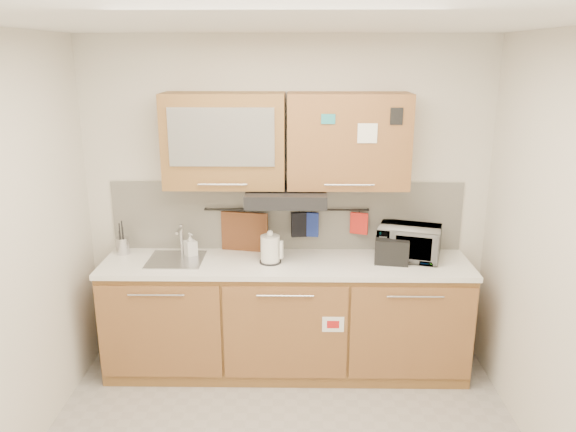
{
  "coord_description": "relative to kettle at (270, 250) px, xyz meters",
  "views": [
    {
      "loc": [
        0.08,
        -2.84,
        2.45
      ],
      "look_at": [
        0.02,
        1.05,
        1.32
      ],
      "focal_mm": 35.0,
      "sensor_mm": 36.0,
      "label": 1
    }
  ],
  "objects": [
    {
      "name": "toaster",
      "position": [
        0.92,
        0.0,
        -0.0
      ],
      "size": [
        0.27,
        0.19,
        0.19
      ],
      "rotation": [
        0.0,
        0.0,
        -0.16
      ],
      "color": "black",
      "rests_on": "countertop"
    },
    {
      "name": "kettle",
      "position": [
        0.0,
        0.0,
        0.0
      ],
      "size": [
        0.19,
        0.19,
        0.26
      ],
      "rotation": [
        0.0,
        0.0,
        -0.36
      ],
      "color": "silver",
      "rests_on": "countertop"
    },
    {
      "name": "soap_bottle",
      "position": [
        -0.63,
        0.13,
        -0.01
      ],
      "size": [
        0.12,
        0.12,
        0.19
      ],
      "primitive_type": "imported",
      "rotation": [
        0.0,
        0.0,
        0.63
      ],
      "color": "#999999",
      "rests_on": "countertop"
    },
    {
      "name": "cutting_board",
      "position": [
        -0.22,
        0.27,
        -0.02
      ],
      "size": [
        0.38,
        0.1,
        0.47
      ],
      "primitive_type": "cube",
      "rotation": [
        0.0,
        0.0,
        -0.19
      ],
      "color": "brown",
      "rests_on": "utensil_rail"
    },
    {
      "name": "microwave",
      "position": [
        1.07,
        0.12,
        0.03
      ],
      "size": [
        0.54,
        0.44,
        0.26
      ],
      "primitive_type": "imported",
      "rotation": [
        0.0,
        0.0,
        -0.3
      ],
      "color": "#999999",
      "rests_on": "countertop"
    },
    {
      "name": "pot_holder",
      "position": [
        0.7,
        0.27,
        0.13
      ],
      "size": [
        0.14,
        0.07,
        0.17
      ],
      "primitive_type": "cube",
      "rotation": [
        0.0,
        0.0,
        -0.34
      ],
      "color": "red",
      "rests_on": "utensil_rail"
    },
    {
      "name": "range_hood",
      "position": [
        0.12,
        0.08,
        0.4
      ],
      "size": [
        0.6,
        0.46,
        0.1
      ],
      "primitive_type": "cube",
      "color": "black",
      "rests_on": "upper_cabinets"
    },
    {
      "name": "dark_pouch",
      "position": [
        0.22,
        0.27,
        0.12
      ],
      "size": [
        0.13,
        0.06,
        0.2
      ],
      "primitive_type": "cube",
      "rotation": [
        0.0,
        0.0,
        0.16
      ],
      "color": "black",
      "rests_on": "utensil_rail"
    },
    {
      "name": "base_cabinet",
      "position": [
        0.12,
        0.03,
        -0.62
      ],
      "size": [
        2.8,
        0.64,
        0.88
      ],
      "color": "olive",
      "rests_on": "floor"
    },
    {
      "name": "utensil_crock",
      "position": [
        -1.18,
        0.18,
        -0.03
      ],
      "size": [
        0.12,
        0.12,
        0.27
      ],
      "rotation": [
        0.0,
        0.0,
        0.08
      ],
      "color": "silver",
      "rests_on": "countertop"
    },
    {
      "name": "utensil_rail",
      "position": [
        0.12,
        0.28,
        0.24
      ],
      "size": [
        1.3,
        0.02,
        0.02
      ],
      "primitive_type": "cylinder",
      "rotation": [
        0.0,
        1.57,
        0.0
      ],
      "color": "black",
      "rests_on": "backsplash"
    },
    {
      "name": "wall_back",
      "position": [
        0.12,
        0.33,
        0.28
      ],
      "size": [
        3.2,
        0.0,
        3.2
      ],
      "primitive_type": "plane",
      "rotation": [
        1.57,
        0.0,
        0.0
      ],
      "color": "silver",
      "rests_on": "ground"
    },
    {
      "name": "upper_cabinets",
      "position": [
        0.11,
        0.16,
        0.81
      ],
      "size": [
        1.82,
        0.37,
        0.7
      ],
      "color": "olive",
      "rests_on": "wall_back"
    },
    {
      "name": "oven_mitt",
      "position": [
        0.31,
        0.27,
        0.12
      ],
      "size": [
        0.12,
        0.05,
        0.2
      ],
      "primitive_type": "cube",
      "rotation": [
        0.0,
        0.0,
        -0.16
      ],
      "color": "navy",
      "rests_on": "utensil_rail"
    },
    {
      "name": "sink",
      "position": [
        -0.73,
        0.04,
        -0.1
      ],
      "size": [
        0.42,
        0.4,
        0.26
      ],
      "color": "silver",
      "rests_on": "countertop"
    },
    {
      "name": "ceiling",
      "position": [
        0.12,
        -1.17,
        1.58
      ],
      "size": [
        3.2,
        3.2,
        0.0
      ],
      "primitive_type": "plane",
      "rotation": [
        3.14,
        0.0,
        0.0
      ],
      "color": "white",
      "rests_on": "wall_back"
    },
    {
      "name": "backsplash",
      "position": [
        0.12,
        0.32,
        0.18
      ],
      "size": [
        2.8,
        0.02,
        0.56
      ],
      "primitive_type": "cube",
      "color": "silver",
      "rests_on": "countertop"
    },
    {
      "name": "countertop",
      "position": [
        0.12,
        0.02,
        -0.12
      ],
      "size": [
        2.82,
        0.62,
        0.04
      ],
      "primitive_type": "cube",
      "color": "white",
      "rests_on": "base_cabinet"
    }
  ]
}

